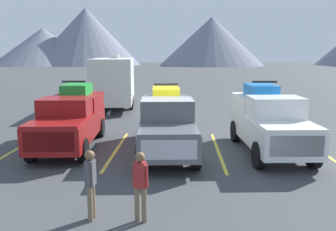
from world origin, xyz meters
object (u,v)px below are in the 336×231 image
at_px(pickup_truck_b, 167,121).
at_px(person_a, 140,182).
at_px(pickup_truck_c, 269,120).
at_px(person_b, 91,180).
at_px(pickup_truck_a, 71,118).
at_px(camper_trailer_a, 114,80).

height_order(pickup_truck_b, person_a, pickup_truck_b).
xyz_separation_m(pickup_truck_c, person_b, (-5.37, -5.80, -0.27)).
relative_size(pickup_truck_a, person_b, 3.37).
height_order(pickup_truck_a, camper_trailer_a, camper_trailer_a).
relative_size(pickup_truck_a, camper_trailer_a, 0.68).
distance_m(camper_trailer_a, person_a, 16.69).
bearing_deg(person_a, pickup_truck_b, 86.62).
height_order(pickup_truck_a, pickup_truck_b, pickup_truck_a).
bearing_deg(pickup_truck_a, person_a, -60.72).
height_order(pickup_truck_b, person_b, pickup_truck_b).
bearing_deg(pickup_truck_a, camper_trailer_a, 90.81).
distance_m(pickup_truck_c, camper_trailer_a, 13.08).
bearing_deg(pickup_truck_c, pickup_truck_b, -179.48).
bearing_deg(person_b, camper_trailer_a, 98.94).
height_order(pickup_truck_b, camper_trailer_a, camper_trailer_a).
relative_size(pickup_truck_c, person_b, 3.25).
xyz_separation_m(pickup_truck_b, camper_trailer_a, (-4.02, 10.42, 0.76)).
height_order(pickup_truck_a, person_a, pickup_truck_a).
xyz_separation_m(camper_trailer_a, person_a, (3.68, -16.25, -1.00)).
bearing_deg(camper_trailer_a, pickup_truck_a, -89.19).
distance_m(pickup_truck_b, pickup_truck_c, 3.90).
xyz_separation_m(camper_trailer_a, person_b, (2.55, -16.19, -0.99)).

